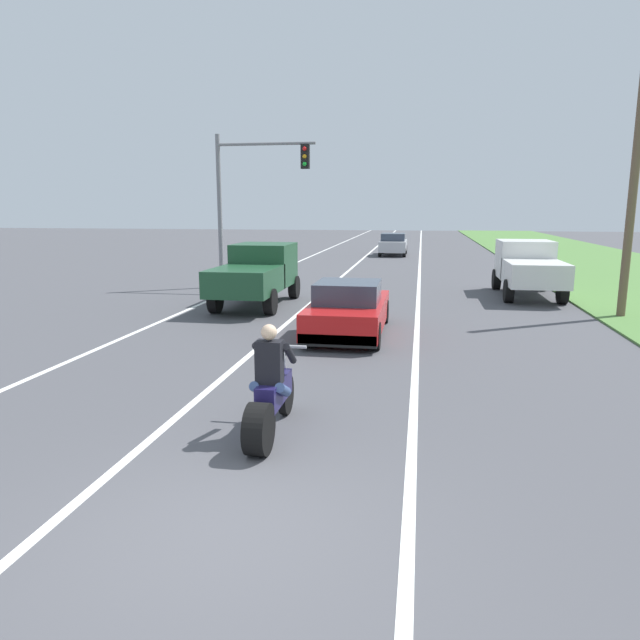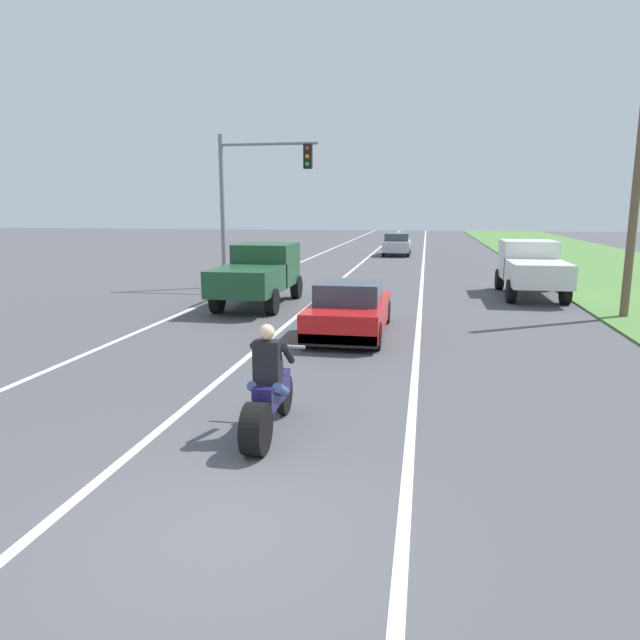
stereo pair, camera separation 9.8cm
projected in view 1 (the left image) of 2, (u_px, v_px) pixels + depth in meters
ground_plane at (225, 532)px, 5.76m from camera, size 160.00×160.00×0.00m
lane_stripe_left_solid at (257, 280)px, 26.01m from camera, size 0.14×120.00×0.01m
lane_stripe_right_solid at (419, 283)px, 24.80m from camera, size 0.14×120.00×0.01m
lane_stripe_centre_dashed at (336, 281)px, 25.41m from camera, size 0.14×120.00×0.01m
motorcycle_with_rider at (270, 396)px, 8.06m from camera, size 0.70×2.21×1.62m
sports_car_red at (348, 310)px, 14.68m from camera, size 1.84×4.30×1.37m
pickup_truck_left_lane_dark_green at (257, 272)px, 18.99m from camera, size 2.02×4.80×1.98m
pickup_truck_right_shoulder_white at (528, 266)px, 20.97m from camera, size 2.02×4.80×1.98m
traffic_light_mast_near at (248, 188)px, 22.68m from camera, size 3.98×0.34×6.00m
utility_pole_roadside at (633, 191)px, 16.36m from camera, size 0.24×0.24×7.30m
distant_car_far_ahead at (393, 244)px, 39.33m from camera, size 1.80×4.00×1.50m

